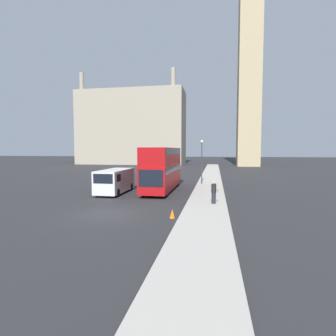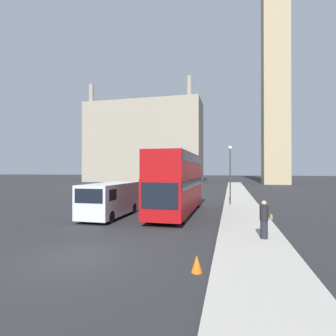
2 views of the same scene
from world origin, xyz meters
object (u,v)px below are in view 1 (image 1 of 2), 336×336
at_px(parked_sedan, 161,168).
at_px(street_lamp, 202,155).
at_px(clock_tower, 250,31).
at_px(pedestrian, 214,192).
at_px(white_van, 115,181).
at_px(red_double_decker_bus, 162,167).

bearing_deg(parked_sedan, street_lamp, -65.19).
bearing_deg(clock_tower, pedestrian, -99.41).
height_order(clock_tower, parked_sedan, clock_tower).
relative_size(clock_tower, street_lamp, 12.80).
xyz_separation_m(white_van, street_lamp, (8.07, 7.66, 2.40)).
xyz_separation_m(clock_tower, pedestrian, (-8.54, -51.58, -33.69)).
bearing_deg(street_lamp, parked_sedan, 114.81).
xyz_separation_m(red_double_decker_bus, pedestrian, (5.36, -6.62, -1.49)).
distance_m(white_van, parked_sedan, 27.31).
relative_size(red_double_decker_bus, street_lamp, 1.93).
height_order(street_lamp, parked_sedan, street_lamp).
height_order(clock_tower, white_van, clock_tower).
height_order(white_van, street_lamp, street_lamp).
height_order(clock_tower, pedestrian, clock_tower).
bearing_deg(parked_sedan, white_van, -87.90).
bearing_deg(red_double_decker_bus, pedestrian, -51.02).
relative_size(clock_tower, parked_sedan, 15.67).
xyz_separation_m(clock_tower, street_lamp, (-10.07, -39.94, -31.03)).
bearing_deg(red_double_decker_bus, street_lamp, 52.62).
xyz_separation_m(clock_tower, white_van, (-18.14, -47.61, -33.44)).
height_order(red_double_decker_bus, parked_sedan, red_double_decker_bus).
bearing_deg(clock_tower, white_van, -110.86).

